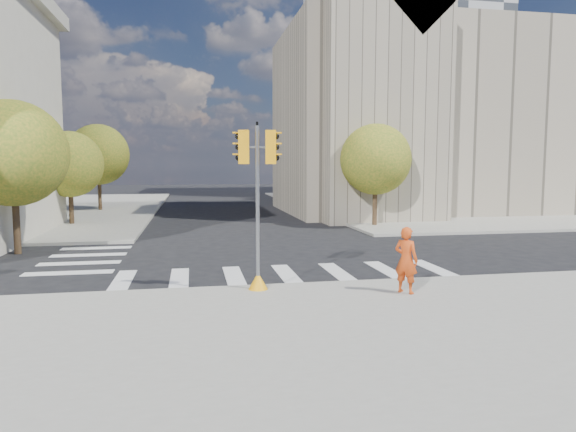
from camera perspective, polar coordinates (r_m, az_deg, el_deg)
The scene contains 15 objects.
ground at distance 19.71m, azimuth -0.97°, elevation -5.22°, with size 160.00×160.00×0.00m, color black.
sidewalk_near at distance 9.44m, azimuth 10.85°, elevation -17.23°, with size 30.00×14.00×0.15m, color gray.
sidewalk_far_right at distance 50.85m, azimuth 16.61°, elevation 1.35°, with size 28.00×40.00×0.15m, color gray.
civic_building at distance 42.73m, azimuth 15.82°, elevation 10.24°, with size 26.00×16.00×19.39m.
office_tower at distance 67.04m, azimuth 12.09°, elevation 15.27°, with size 20.00×18.00×30.00m, color #9EA0A3.
tree_lw_near at distance 24.19m, azimuth -28.26°, elevation 6.14°, with size 4.40×4.40×6.41m.
tree_lw_mid at distance 33.86m, azimuth -23.11°, elevation 5.30°, with size 4.00×4.00×5.77m.
tree_lw_far at distance 43.69m, azimuth -20.32°, elevation 6.42°, with size 4.80×4.80×6.95m.
tree_re_near at distance 31.00m, azimuth 9.71°, elevation 6.22°, with size 4.20×4.20×6.16m.
tree_re_mid at distance 42.46m, azimuth 4.05°, elevation 6.53°, with size 4.60×4.60×6.66m.
tree_re_far at distance 54.15m, azimuth 0.82°, elevation 5.86°, with size 4.00×4.00×5.88m.
lamp_near at distance 34.94m, azimuth 8.20°, elevation 7.04°, with size 0.35×0.18×8.11m.
lamp_far at distance 48.41m, azimuth 2.82°, elevation 6.71°, with size 0.35×0.18×8.11m.
traffic_signal at distance 14.67m, azimuth -3.39°, elevation -0.35°, with size 1.08×0.56×4.79m.
photographer at distance 14.76m, azimuth 12.99°, elevation -4.78°, with size 0.68×0.45×1.88m, color #D04413.
Camera 1 is at (-3.24, -19.07, 3.74)m, focal length 32.00 mm.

